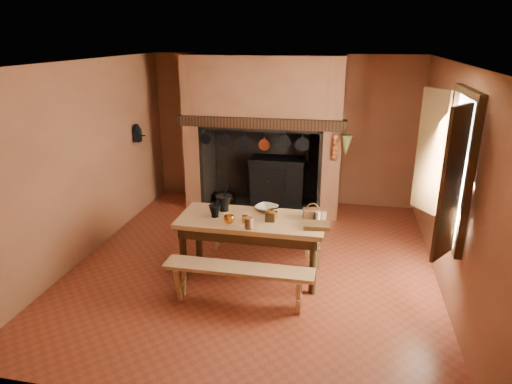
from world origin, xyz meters
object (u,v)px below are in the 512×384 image
(iron_range, at_px, (278,181))
(mixing_bowl, at_px, (266,208))
(work_table, at_px, (251,227))
(wicker_basket, at_px, (312,213))
(coffee_grinder, at_px, (270,216))
(bench_front, at_px, (239,276))

(iron_range, bearing_deg, mixing_bowl, -85.12)
(work_table, distance_m, wicker_basket, 0.82)
(coffee_grinder, distance_m, mixing_bowl, 0.36)
(bench_front, relative_size, coffee_grinder, 9.44)
(bench_front, bearing_deg, iron_range, 90.99)
(iron_range, distance_m, work_table, 2.76)
(work_table, height_order, mixing_bowl, mixing_bowl)
(coffee_grinder, relative_size, wicker_basket, 0.76)
(coffee_grinder, xyz_separation_m, wicker_basket, (0.52, 0.20, -0.00))
(iron_range, height_order, wicker_basket, iron_range)
(coffee_grinder, bearing_deg, iron_range, 93.93)
(wicker_basket, bearing_deg, iron_range, 95.52)
(bench_front, xyz_separation_m, mixing_bowl, (0.15, 1.05, 0.49))
(work_table, xyz_separation_m, bench_front, (-0.00, -0.75, -0.32))
(iron_range, xyz_separation_m, wicker_basket, (0.85, -2.60, 0.42))
(bench_front, bearing_deg, wicker_basket, 49.17)
(iron_range, distance_m, bench_front, 3.51)
(bench_front, relative_size, wicker_basket, 7.18)
(wicker_basket, bearing_deg, mixing_bowl, 155.06)
(iron_range, relative_size, work_table, 0.83)
(iron_range, xyz_separation_m, mixing_bowl, (0.21, -2.46, 0.39))
(coffee_grinder, height_order, mixing_bowl, coffee_grinder)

